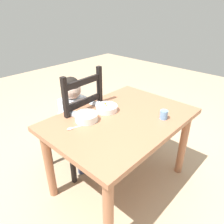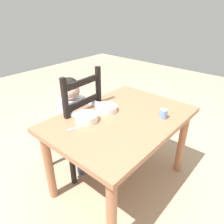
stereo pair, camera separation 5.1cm
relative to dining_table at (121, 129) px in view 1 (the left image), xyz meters
name	(u,v)px [view 1 (the left image)]	position (x,y,z in m)	size (l,w,h in m)	color
ground_plane	(120,181)	(0.00, 0.00, -0.60)	(8.00, 8.00, 0.00)	tan
dining_table	(121,129)	(0.00, 0.00, 0.00)	(1.17, 0.83, 0.71)	#A76B4A
dining_chair	(77,126)	(-0.11, 0.46, -0.12)	(0.44, 0.44, 1.04)	black
child_figure	(75,112)	(-0.11, 0.46, 0.04)	(0.32, 0.31, 0.96)	silver
bowl_of_peas	(86,117)	(-0.22, 0.16, 0.14)	(0.18, 0.18, 0.06)	white
bowl_of_carrots	(106,108)	(0.00, 0.16, 0.13)	(0.18, 0.18, 0.05)	white
spoon	(72,128)	(-0.37, 0.15, 0.11)	(0.14, 0.06, 0.01)	silver
drinking_cup	(164,115)	(0.21, -0.26, 0.14)	(0.06, 0.06, 0.07)	#6C9ACE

